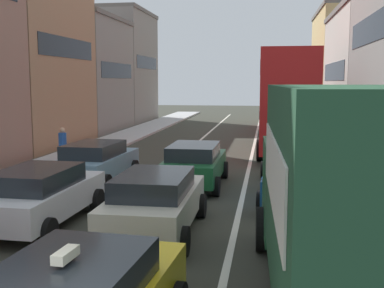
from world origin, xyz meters
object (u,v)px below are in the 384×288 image
(wagon_left_lane_second, at_px, (40,194))
(sedan_left_lane_third, at_px, (96,162))
(pedestrian_mid_sidewalk, at_px, (63,144))
(removalist_box_truck, at_px, (353,195))
(hatchback_centre_lane_third, at_px, (194,164))
(bus_far_queue_secondary, at_px, (281,106))
(sedan_centre_lane_second, at_px, (155,201))
(wagon_right_lane_far, at_px, (290,153))
(bus_mid_queue_primary, at_px, (287,97))
(sedan_right_lane_behind_truck, at_px, (295,177))

(wagon_left_lane_second, height_order, sedan_left_lane_third, same)
(wagon_left_lane_second, height_order, pedestrian_mid_sidewalk, pedestrian_mid_sidewalk)
(removalist_box_truck, xyz_separation_m, hatchback_centre_lane_third, (-3.75, 9.12, -1.18))
(hatchback_centre_lane_third, height_order, bus_far_queue_secondary, bus_far_queue_secondary)
(sedan_centre_lane_second, height_order, bus_far_queue_secondary, bus_far_queue_secondary)
(removalist_box_truck, height_order, pedestrian_mid_sidewalk, removalist_box_truck)
(sedan_centre_lane_second, distance_m, wagon_right_lane_far, 9.24)
(sedan_centre_lane_second, xyz_separation_m, wagon_right_lane_far, (3.54, 8.54, 0.00))
(removalist_box_truck, distance_m, bus_mid_queue_primary, 18.10)
(sedan_centre_lane_second, distance_m, sedan_left_lane_third, 6.24)
(wagon_right_lane_far, distance_m, bus_far_queue_secondary, 18.18)
(removalist_box_truck, bearing_deg, bus_mid_queue_primary, -1.20)
(sedan_centre_lane_second, bearing_deg, wagon_right_lane_far, -22.93)
(wagon_left_lane_second, xyz_separation_m, bus_far_queue_secondary, (6.64, 26.51, 0.96))
(bus_mid_queue_primary, bearing_deg, removalist_box_truck, -178.66)
(wagon_right_lane_far, distance_m, bus_mid_queue_primary, 6.14)
(hatchback_centre_lane_third, xyz_separation_m, sedan_right_lane_behind_truck, (3.35, -1.82, 0.00))
(bus_far_queue_secondary, height_order, pedestrian_mid_sidewalk, bus_far_queue_secondary)
(hatchback_centre_lane_third, distance_m, sedan_left_lane_third, 3.54)
(wagon_right_lane_far, bearing_deg, wagon_left_lane_second, 145.64)
(sedan_right_lane_behind_truck, relative_size, pedestrian_mid_sidewalk, 2.65)
(removalist_box_truck, xyz_separation_m, wagon_left_lane_second, (-6.92, 3.93, -1.18))
(wagon_left_lane_second, distance_m, bus_far_queue_secondary, 27.35)
(sedan_left_lane_third, xyz_separation_m, bus_far_queue_secondary, (7.02, 21.47, 0.96))
(wagon_right_lane_far, relative_size, bus_far_queue_secondary, 0.42)
(bus_mid_queue_primary, bearing_deg, sedan_centre_lane_second, 166.36)
(sedan_right_lane_behind_truck, relative_size, bus_mid_queue_primary, 0.42)
(sedan_right_lane_behind_truck, height_order, pedestrian_mid_sidewalk, pedestrian_mid_sidewalk)
(removalist_box_truck, bearing_deg, bus_far_queue_secondary, -1.70)
(hatchback_centre_lane_third, relative_size, sedan_right_lane_behind_truck, 0.98)
(hatchback_centre_lane_third, relative_size, bus_mid_queue_primary, 0.41)
(wagon_left_lane_second, distance_m, bus_mid_queue_primary, 15.74)
(hatchback_centre_lane_third, distance_m, bus_mid_queue_primary, 9.81)
(wagon_right_lane_far, bearing_deg, bus_far_queue_secondary, 3.63)
(wagon_right_lane_far, distance_m, pedestrian_mid_sidewalk, 9.74)
(removalist_box_truck, relative_size, bus_far_queue_secondary, 0.73)
(bus_mid_queue_primary, bearing_deg, wagon_left_lane_second, 155.32)
(removalist_box_truck, height_order, sedan_left_lane_third, removalist_box_truck)
(wagon_left_lane_second, distance_m, sedan_left_lane_third, 5.05)
(wagon_left_lane_second, relative_size, wagon_right_lane_far, 0.99)
(sedan_centre_lane_second, xyz_separation_m, bus_far_queue_secondary, (3.61, 26.69, 0.96))
(wagon_right_lane_far, height_order, bus_far_queue_secondary, bus_far_queue_secondary)
(pedestrian_mid_sidewalk, bearing_deg, sedan_centre_lane_second, -80.06)
(wagon_left_lane_second, relative_size, hatchback_centre_lane_third, 1.01)
(removalist_box_truck, relative_size, pedestrian_mid_sidewalk, 4.69)
(sedan_centre_lane_second, bearing_deg, sedan_left_lane_third, 32.71)
(wagon_right_lane_far, relative_size, bus_mid_queue_primary, 0.42)
(sedan_left_lane_third, relative_size, bus_mid_queue_primary, 0.42)
(hatchback_centre_lane_third, relative_size, bus_far_queue_secondary, 0.41)
(sedan_left_lane_third, bearing_deg, hatchback_centre_lane_third, -85.24)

